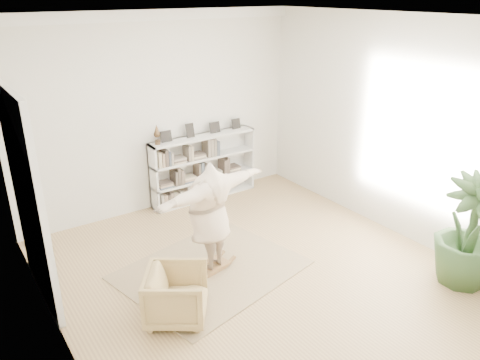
% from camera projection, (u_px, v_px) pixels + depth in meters
% --- Properties ---
extents(floor, '(6.00, 6.00, 0.00)m').
position_uv_depth(floor, '(257.00, 273.00, 6.94)').
color(floor, '#9A774F').
rests_on(floor, ground).
extents(room_shell, '(6.00, 6.00, 6.00)m').
position_uv_depth(room_shell, '(156.00, 15.00, 7.85)').
color(room_shell, silver).
rests_on(room_shell, floor).
extents(doors, '(0.09, 1.78, 2.92)m').
position_uv_depth(doors, '(29.00, 201.00, 5.98)').
color(doors, white).
rests_on(doors, floor).
extents(bookshelf, '(2.20, 0.35, 1.64)m').
position_uv_depth(bookshelf, '(203.00, 168.00, 9.23)').
color(bookshelf, silver).
rests_on(bookshelf, floor).
extents(armchair, '(1.05, 1.04, 0.69)m').
position_uv_depth(armchair, '(177.00, 295.00, 5.88)').
color(armchair, tan).
rests_on(armchair, floor).
extents(rug, '(2.86, 2.48, 0.02)m').
position_uv_depth(rug, '(211.00, 270.00, 7.02)').
color(rug, tan).
rests_on(rug, floor).
extents(rocker_board, '(0.59, 0.43, 0.11)m').
position_uv_depth(rocker_board, '(211.00, 266.00, 6.99)').
color(rocker_board, brown).
rests_on(rocker_board, rug).
extents(person, '(2.07, 0.95, 1.63)m').
position_uv_depth(person, '(210.00, 214.00, 6.66)').
color(person, beige).
rests_on(person, rocker_board).
extents(houseplant, '(1.14, 1.14, 1.60)m').
position_uv_depth(houseplant, '(469.00, 232.00, 6.46)').
color(houseplant, '#2F4C26').
rests_on(houseplant, floor).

